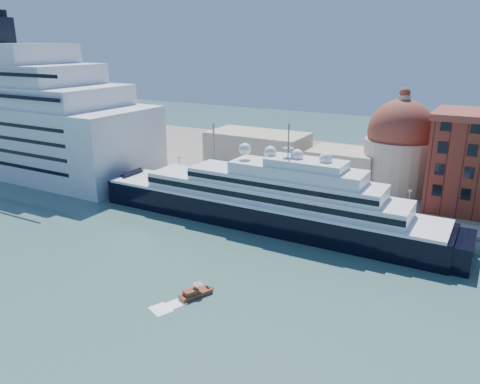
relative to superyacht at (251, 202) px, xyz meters
The scene contains 9 objects.
ground 23.76m from the superyacht, 81.33° to the right, with size 400.00×400.00×0.00m, color #325752.
quay 12.09m from the superyacht, 72.32° to the left, with size 180.00×10.00×2.50m, color gray.
land 52.26m from the superyacht, 86.14° to the left, with size 260.00×72.00×2.00m, color slate.
quay_fence 7.59m from the superyacht, 61.66° to the left, with size 180.00×0.10×1.20m, color slate.
superyacht is the anchor object (origin of this frame).
service_barge 29.50m from the superyacht, behind, with size 13.52×7.74×2.89m.
water_taxi 35.95m from the superyacht, 76.99° to the right, with size 3.93×5.91×2.67m.
church 36.61m from the superyacht, 74.09° to the left, with size 66.00×18.00×25.50m.
lamp_posts 13.97m from the superyacht, 134.66° to the left, with size 120.80×2.40×18.00m.
Camera 1 is at (44.74, -67.93, 40.35)m, focal length 35.00 mm.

